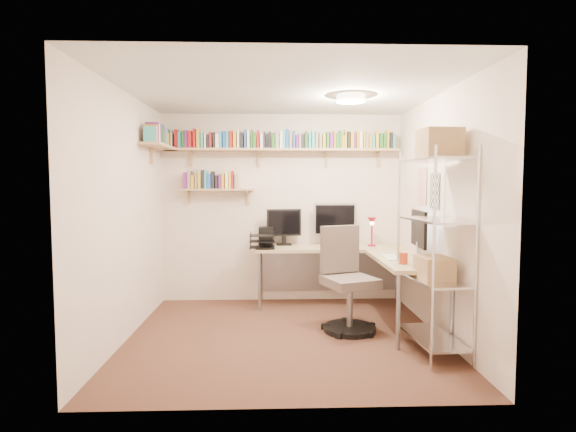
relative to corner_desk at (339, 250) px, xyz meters
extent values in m
plane|color=#4F2E21|center=(-0.70, -0.96, -0.76)|extent=(3.20, 3.20, 0.00)
cube|color=#F3DCC5|center=(-0.70, 0.54, 0.49)|extent=(3.20, 0.04, 2.50)
cube|color=#F3DCC5|center=(-2.30, -0.96, 0.49)|extent=(0.04, 3.00, 2.50)
cube|color=#F3DCC5|center=(0.90, -0.96, 0.49)|extent=(0.04, 3.00, 2.50)
cube|color=#F3DCC5|center=(-0.70, -2.46, 0.49)|extent=(3.20, 0.04, 2.50)
cube|color=silver|center=(-0.70, -0.96, 1.74)|extent=(3.20, 3.00, 0.04)
cube|color=white|center=(0.89, -0.41, 0.79)|extent=(0.01, 0.30, 0.42)
cube|color=silver|center=(0.89, -0.81, 0.74)|extent=(0.01, 0.28, 0.38)
cylinder|color=#FFEAC6|center=(0.00, -0.76, 1.70)|extent=(0.30, 0.30, 0.06)
cube|color=tan|center=(-0.70, 0.42, 1.26)|extent=(3.05, 0.25, 0.03)
cube|color=tan|center=(-2.17, -0.01, 1.26)|extent=(0.25, 1.00, 0.03)
cube|color=tan|center=(-1.55, 0.44, 0.74)|extent=(0.95, 0.20, 0.02)
cube|color=tan|center=(-1.90, 0.48, 1.19)|extent=(0.03, 0.20, 0.20)
cube|color=tan|center=(-1.00, 0.48, 1.19)|extent=(0.03, 0.20, 0.20)
cube|color=tan|center=(-0.10, 0.48, 1.19)|extent=(0.03, 0.20, 0.20)
cube|color=tan|center=(0.60, 0.48, 1.19)|extent=(0.03, 0.20, 0.20)
cube|color=white|center=(-2.16, 0.42, 1.39)|extent=(0.03, 0.14, 0.22)
cube|color=black|center=(-2.11, 0.42, 1.37)|extent=(0.04, 0.14, 0.18)
cube|color=#A31518|center=(-2.06, 0.42, 1.40)|extent=(0.03, 0.14, 0.24)
cube|color=teal|center=(-2.02, 0.42, 1.38)|extent=(0.04, 0.11, 0.21)
cube|color=#276D24|center=(-1.97, 0.42, 1.39)|extent=(0.04, 0.11, 0.22)
cube|color=#742280|center=(-1.93, 0.42, 1.39)|extent=(0.04, 0.12, 0.23)
cube|color=#A31518|center=(-1.88, 0.42, 1.39)|extent=(0.04, 0.14, 0.22)
cube|color=#A31518|center=(-1.83, 0.42, 1.40)|extent=(0.04, 0.12, 0.25)
cube|color=gold|center=(-1.78, 0.42, 1.40)|extent=(0.04, 0.12, 0.24)
cube|color=teal|center=(-1.73, 0.42, 1.38)|extent=(0.03, 0.14, 0.21)
cube|color=white|center=(-1.69, 0.42, 1.37)|extent=(0.02, 0.14, 0.19)
cube|color=black|center=(-1.65, 0.42, 1.37)|extent=(0.03, 0.15, 0.18)
cube|color=#A31518|center=(-1.62, 0.42, 1.38)|extent=(0.03, 0.14, 0.21)
cube|color=black|center=(-1.58, 0.42, 1.38)|extent=(0.03, 0.14, 0.20)
cube|color=white|center=(-1.53, 0.42, 1.37)|extent=(0.04, 0.13, 0.19)
cube|color=teal|center=(-1.49, 0.42, 1.39)|extent=(0.03, 0.11, 0.22)
cube|color=#2251B3|center=(-1.44, 0.42, 1.39)|extent=(0.04, 0.13, 0.22)
cube|color=teal|center=(-1.40, 0.42, 1.39)|extent=(0.03, 0.14, 0.22)
cube|color=#A31518|center=(-1.36, 0.42, 1.39)|extent=(0.04, 0.14, 0.22)
cube|color=gold|center=(-1.31, 0.42, 1.39)|extent=(0.04, 0.14, 0.22)
cube|color=white|center=(-1.26, 0.42, 1.39)|extent=(0.03, 0.15, 0.23)
cube|color=black|center=(-1.22, 0.42, 1.38)|extent=(0.04, 0.12, 0.20)
cube|color=#2251B3|center=(-1.17, 0.42, 1.40)|extent=(0.02, 0.14, 0.24)
cube|color=white|center=(-1.13, 0.42, 1.39)|extent=(0.03, 0.15, 0.23)
cube|color=#276D24|center=(-1.09, 0.42, 1.40)|extent=(0.02, 0.11, 0.25)
cube|color=#276D24|center=(-1.05, 0.42, 1.37)|extent=(0.04, 0.12, 0.19)
cube|color=#A31518|center=(-1.01, 0.42, 1.39)|extent=(0.03, 0.13, 0.23)
cube|color=white|center=(-0.96, 0.42, 1.37)|extent=(0.04, 0.15, 0.19)
cube|color=black|center=(-0.92, 0.42, 1.39)|extent=(0.02, 0.15, 0.22)
cube|color=black|center=(-0.89, 0.42, 1.37)|extent=(0.02, 0.13, 0.19)
cube|color=black|center=(-0.86, 0.42, 1.39)|extent=(0.03, 0.14, 0.22)
cube|color=#276D24|center=(-0.81, 0.42, 1.37)|extent=(0.04, 0.11, 0.18)
cube|color=gray|center=(-0.76, 0.42, 1.39)|extent=(0.04, 0.13, 0.23)
cube|color=white|center=(-0.71, 0.42, 1.39)|extent=(0.04, 0.13, 0.22)
cube|color=teal|center=(-0.67, 0.42, 1.39)|extent=(0.03, 0.14, 0.23)
cube|color=#2251B3|center=(-0.63, 0.42, 1.40)|extent=(0.03, 0.15, 0.25)
cube|color=gray|center=(-0.58, 0.42, 1.39)|extent=(0.03, 0.12, 0.23)
cube|color=#2251B3|center=(-0.54, 0.42, 1.39)|extent=(0.03, 0.12, 0.23)
cube|color=#742280|center=(-0.50, 0.42, 1.36)|extent=(0.03, 0.13, 0.17)
cube|color=gray|center=(-0.46, 0.42, 1.38)|extent=(0.03, 0.13, 0.20)
cube|color=black|center=(-0.42, 0.42, 1.37)|extent=(0.04, 0.12, 0.18)
cube|color=#276D24|center=(-0.38, 0.42, 1.39)|extent=(0.03, 0.14, 0.22)
cube|color=teal|center=(-0.33, 0.42, 1.37)|extent=(0.03, 0.14, 0.19)
cube|color=teal|center=(-0.29, 0.42, 1.39)|extent=(0.04, 0.12, 0.23)
cube|color=gray|center=(-0.24, 0.42, 1.39)|extent=(0.03, 0.14, 0.22)
cube|color=gray|center=(-0.19, 0.42, 1.38)|extent=(0.03, 0.14, 0.21)
cube|color=gold|center=(-0.15, 0.42, 1.37)|extent=(0.03, 0.13, 0.18)
cube|color=#276D24|center=(-0.10, 0.42, 1.38)|extent=(0.04, 0.13, 0.21)
cube|color=#742280|center=(-0.05, 0.42, 1.38)|extent=(0.04, 0.14, 0.21)
cube|color=gold|center=(-0.01, 0.42, 1.39)|extent=(0.02, 0.11, 0.23)
cube|color=#276D24|center=(0.03, 0.42, 1.38)|extent=(0.04, 0.12, 0.20)
cube|color=#276D24|center=(0.07, 0.42, 1.39)|extent=(0.03, 0.12, 0.23)
cube|color=gold|center=(0.10, 0.42, 1.36)|extent=(0.03, 0.12, 0.17)
cube|color=gold|center=(0.14, 0.42, 1.40)|extent=(0.02, 0.12, 0.25)
cube|color=black|center=(0.18, 0.42, 1.39)|extent=(0.03, 0.11, 0.22)
cube|color=gold|center=(0.22, 0.42, 1.39)|extent=(0.04, 0.12, 0.22)
cube|color=#742280|center=(0.26, 0.42, 1.38)|extent=(0.02, 0.14, 0.20)
cube|color=gold|center=(0.29, 0.42, 1.39)|extent=(0.02, 0.11, 0.23)
cube|color=white|center=(0.33, 0.42, 1.39)|extent=(0.04, 0.14, 0.22)
cube|color=gold|center=(0.38, 0.42, 1.38)|extent=(0.02, 0.13, 0.21)
cube|color=gray|center=(0.42, 0.42, 1.39)|extent=(0.03, 0.14, 0.23)
cube|color=gold|center=(0.46, 0.42, 1.37)|extent=(0.03, 0.15, 0.18)
cube|color=teal|center=(0.50, 0.42, 1.37)|extent=(0.03, 0.13, 0.18)
cube|color=gold|center=(0.55, 0.42, 1.39)|extent=(0.04, 0.11, 0.23)
cube|color=#276D24|center=(0.60, 0.42, 1.38)|extent=(0.04, 0.14, 0.20)
cube|color=#276D24|center=(0.65, 0.42, 1.37)|extent=(0.04, 0.15, 0.19)
cube|color=gold|center=(0.69, 0.42, 1.40)|extent=(0.03, 0.13, 0.24)
cube|color=black|center=(0.73, 0.42, 1.38)|extent=(0.04, 0.14, 0.21)
cube|color=teal|center=(0.77, 0.42, 1.37)|extent=(0.02, 0.14, 0.18)
cube|color=teal|center=(-2.17, -0.45, 1.36)|extent=(0.14, 0.02, 0.17)
cube|color=gold|center=(-2.17, -0.40, 1.38)|extent=(0.14, 0.04, 0.20)
cube|color=#742280|center=(-2.17, -0.35, 1.39)|extent=(0.15, 0.04, 0.23)
cube|color=teal|center=(-2.17, -0.31, 1.37)|extent=(0.13, 0.03, 0.17)
cube|color=white|center=(-2.17, -0.27, 1.39)|extent=(0.13, 0.04, 0.22)
cube|color=#742280|center=(-2.17, -0.22, 1.40)|extent=(0.13, 0.04, 0.23)
cube|color=#276D24|center=(-2.17, -0.16, 1.39)|extent=(0.14, 0.04, 0.23)
cube|color=#276D24|center=(-2.17, -0.12, 1.37)|extent=(0.15, 0.03, 0.18)
cube|color=#2251B3|center=(-2.17, -0.08, 1.40)|extent=(0.14, 0.04, 0.24)
cube|color=#A31518|center=(-2.17, -0.03, 1.40)|extent=(0.11, 0.04, 0.24)
cube|color=gray|center=(-2.17, 0.01, 1.38)|extent=(0.14, 0.03, 0.21)
cube|color=#2251B3|center=(-2.17, 0.06, 1.37)|extent=(0.11, 0.04, 0.18)
cube|color=teal|center=(-2.17, 0.11, 1.38)|extent=(0.12, 0.04, 0.21)
cube|color=gold|center=(-2.17, 0.17, 1.37)|extent=(0.14, 0.04, 0.17)
cube|color=black|center=(-2.17, 0.21, 1.37)|extent=(0.14, 0.02, 0.19)
cube|color=#2251B3|center=(-2.17, 0.25, 1.39)|extent=(0.13, 0.04, 0.23)
cube|color=gold|center=(-2.17, 0.30, 1.38)|extent=(0.12, 0.03, 0.21)
cube|color=white|center=(-2.17, 0.33, 1.38)|extent=(0.13, 0.02, 0.20)
cube|color=#742280|center=(-2.17, 0.38, 1.38)|extent=(0.12, 0.04, 0.21)
cube|color=teal|center=(-2.17, 0.42, 1.39)|extent=(0.11, 0.03, 0.23)
cube|color=#742280|center=(-1.96, 0.44, 0.86)|extent=(0.04, 0.11, 0.21)
cube|color=gray|center=(-1.90, 0.44, 0.87)|extent=(0.04, 0.12, 0.23)
cube|color=gold|center=(-1.86, 0.44, 0.84)|extent=(0.04, 0.15, 0.17)
cube|color=gray|center=(-1.82, 0.44, 0.88)|extent=(0.02, 0.15, 0.25)
cube|color=gold|center=(-1.77, 0.44, 0.86)|extent=(0.04, 0.15, 0.21)
cube|color=black|center=(-1.73, 0.44, 0.88)|extent=(0.04, 0.12, 0.24)
cube|color=teal|center=(-1.69, 0.44, 0.87)|extent=(0.03, 0.12, 0.23)
cube|color=#2251B3|center=(-1.65, 0.44, 0.85)|extent=(0.04, 0.14, 0.20)
cube|color=black|center=(-1.60, 0.44, 0.87)|extent=(0.04, 0.11, 0.23)
cube|color=black|center=(-1.55, 0.44, 0.84)|extent=(0.03, 0.13, 0.18)
cube|color=#742280|center=(-1.51, 0.44, 0.85)|extent=(0.03, 0.14, 0.19)
cube|color=gold|center=(-1.47, 0.44, 0.86)|extent=(0.04, 0.12, 0.20)
cube|color=white|center=(-1.42, 0.44, 0.86)|extent=(0.03, 0.13, 0.21)
cube|color=gold|center=(-1.38, 0.44, 0.87)|extent=(0.03, 0.12, 0.23)
cube|color=#A31518|center=(-1.34, 0.44, 0.87)|extent=(0.02, 0.12, 0.24)
cube|color=gray|center=(-1.29, 0.44, 0.85)|extent=(0.04, 0.13, 0.19)
cube|color=tan|center=(-0.05, 0.26, -0.01)|extent=(1.97, 0.62, 0.04)
cube|color=tan|center=(0.63, -0.74, -0.01)|extent=(0.62, 1.35, 0.04)
cylinder|color=gray|center=(-0.98, 0.00, -0.39)|extent=(0.04, 0.04, 0.73)
cylinder|color=gray|center=(-0.98, 0.52, -0.39)|extent=(0.04, 0.04, 0.73)
cylinder|color=gray|center=(0.88, 0.52, -0.39)|extent=(0.04, 0.04, 0.73)
cylinder|color=gray|center=(0.37, -1.37, -0.39)|extent=(0.04, 0.04, 0.73)
cylinder|color=gray|center=(0.88, -1.37, -0.39)|extent=(0.04, 0.04, 0.73)
cube|color=gray|center=(-0.05, 0.53, -0.34)|extent=(1.87, 0.02, 0.57)
cube|color=silver|center=(0.00, 0.39, 0.35)|extent=(0.57, 0.03, 0.44)
cube|color=black|center=(0.00, 0.37, 0.35)|extent=(0.51, 0.00, 0.38)
cube|color=black|center=(-0.67, 0.39, 0.31)|extent=(0.46, 0.03, 0.35)
cube|color=black|center=(0.77, -0.69, 0.33)|extent=(0.03, 0.60, 0.39)
cube|color=silver|center=(0.75, -0.69, 0.33)|extent=(0.00, 0.54, 0.34)
cube|color=white|center=(0.00, 0.08, 0.02)|extent=(0.44, 0.13, 0.02)
cube|color=white|center=(0.47, -0.69, 0.02)|extent=(0.13, 0.41, 0.02)
cylinder|color=#A10D2C|center=(0.47, 0.26, 0.02)|extent=(0.10, 0.10, 0.02)
cylinder|color=#A10D2C|center=(0.47, 0.26, 0.18)|extent=(0.02, 0.02, 0.29)
cone|color=#A10D2C|center=(0.47, 0.26, 0.34)|extent=(0.12, 0.12, 0.09)
sphere|color=#FFBF72|center=(0.47, 0.26, 0.31)|extent=(0.06, 0.06, 0.06)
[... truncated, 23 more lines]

